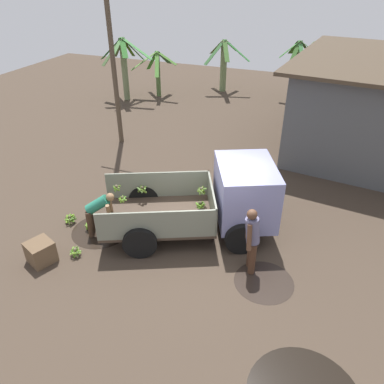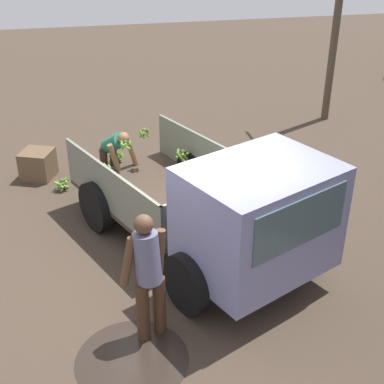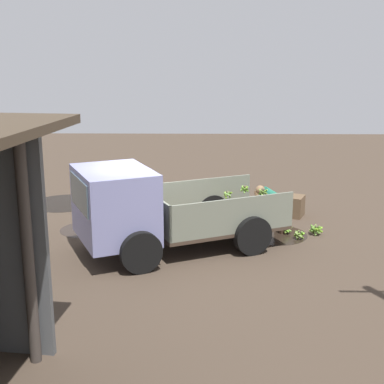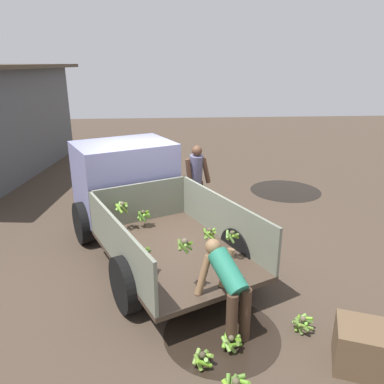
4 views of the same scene
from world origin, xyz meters
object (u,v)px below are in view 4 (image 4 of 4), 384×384
cargo_truck (133,190)px  person_foreground_visitor (196,178)px  banana_bunch_on_ground_0 (303,323)px  banana_bunch_on_ground_1 (231,341)px  person_worker_loading (228,284)px  banana_bunch_on_ground_3 (202,358)px  wooden_crate_0 (360,347)px

cargo_truck → person_foreground_visitor: size_ratio=2.84×
banana_bunch_on_ground_0 → banana_bunch_on_ground_1: banana_bunch_on_ground_0 is taller
person_worker_loading → banana_bunch_on_ground_1: bearing=153.1°
banana_bunch_on_ground_0 → banana_bunch_on_ground_3: size_ratio=1.14×
banana_bunch_on_ground_3 → banana_bunch_on_ground_1: bearing=-57.5°
person_worker_loading → wooden_crate_0: (-0.73, -1.48, -0.47)m
banana_bunch_on_ground_0 → wooden_crate_0: bearing=-145.4°
person_foreground_visitor → wooden_crate_0: person_foreground_visitor is taller
person_foreground_visitor → wooden_crate_0: bearing=-4.1°
banana_bunch_on_ground_0 → banana_bunch_on_ground_1: size_ratio=1.11×
person_foreground_visitor → banana_bunch_on_ground_3: bearing=-25.9°
cargo_truck → person_worker_loading: cargo_truck is taller
banana_bunch_on_ground_1 → person_worker_loading: bearing=-0.1°
banana_bunch_on_ground_0 → banana_bunch_on_ground_3: bearing=110.2°
banana_bunch_on_ground_1 → wooden_crate_0: 1.54m
wooden_crate_0 → person_worker_loading: bearing=63.9°
cargo_truck → banana_bunch_on_ground_0: size_ratio=15.44×
person_foreground_visitor → person_worker_loading: size_ratio=1.39×
cargo_truck → banana_bunch_on_ground_1: size_ratio=17.18×
banana_bunch_on_ground_0 → banana_bunch_on_ground_1: bearing=104.8°
banana_bunch_on_ground_1 → banana_bunch_on_ground_3: banana_bunch_on_ground_1 is taller
cargo_truck → person_foreground_visitor: 1.69m
person_worker_loading → banana_bunch_on_ground_1: size_ratio=4.34×
person_foreground_visitor → person_worker_loading: 4.09m
banana_bunch_on_ground_3 → person_foreground_visitor: bearing=-3.9°
cargo_truck → banana_bunch_on_ground_1: cargo_truck is taller
person_worker_loading → wooden_crate_0: bearing=-142.9°
person_foreground_visitor → banana_bunch_on_ground_3: person_foreground_visitor is taller
cargo_truck → banana_bunch_on_ground_0: 4.11m
cargo_truck → banana_bunch_on_ground_3: 3.94m
cargo_truck → banana_bunch_on_ground_1: bearing=177.9°
cargo_truck → person_worker_loading: bearing=-179.8°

